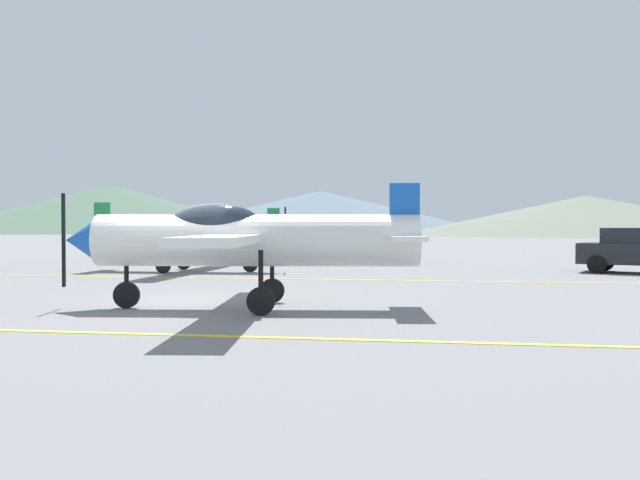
# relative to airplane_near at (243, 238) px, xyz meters

# --- Properties ---
(ground_plane) EXTENTS (400.00, 400.00, 0.00)m
(ground_plane) POSITION_rel_airplane_near_xyz_m (-1.47, 0.10, -1.45)
(ground_plane) COLOR slate
(apron_line_near) EXTENTS (80.00, 0.16, 0.01)m
(apron_line_near) POSITION_rel_airplane_near_xyz_m (-1.47, -3.56, -1.44)
(apron_line_near) COLOR yellow
(apron_line_near) RESTS_ON ground_plane
(apron_line_far) EXTENTS (80.00, 0.16, 0.01)m
(apron_line_far) POSITION_rel_airplane_near_xyz_m (-1.47, 7.82, -1.44)
(apron_line_far) COLOR yellow
(apron_line_far) RESTS_ON ground_plane
(airplane_near) EXTENTS (7.50, 8.61, 2.57)m
(airplane_near) POSITION_rel_airplane_near_xyz_m (0.00, 0.00, 0.00)
(airplane_near) COLOR white
(airplane_near) RESTS_ON ground_plane
(airplane_mid) EXTENTS (7.41, 8.55, 2.57)m
(airplane_mid) POSITION_rel_airplane_near_xyz_m (-5.21, 10.82, 0.00)
(airplane_mid) COLOR silver
(airplane_mid) RESTS_ON ground_plane
(airplane_far) EXTENTS (7.43, 8.57, 2.57)m
(airplane_far) POSITION_rel_airplane_near_xyz_m (-0.84, 20.46, 0.00)
(airplane_far) COLOR #33478C
(airplane_far) RESTS_ON ground_plane
(hill_left) EXTENTS (82.75, 82.75, 11.39)m
(hill_left) POSITION_rel_airplane_near_xyz_m (-73.39, 144.05, 4.25)
(hill_left) COLOR #4C6651
(hill_left) RESTS_ON ground_plane
(hill_centerleft) EXTENTS (77.10, 77.10, 9.20)m
(hill_centerleft) POSITION_rel_airplane_near_xyz_m (-21.06, 137.70, 3.15)
(hill_centerleft) COLOR slate
(hill_centerleft) RESTS_ON ground_plane
(hill_centerright) EXTENTS (64.36, 64.36, 6.79)m
(hill_centerright) POSITION_rel_airplane_near_xyz_m (29.42, 112.77, 1.95)
(hill_centerright) COLOR slate
(hill_centerright) RESTS_ON ground_plane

